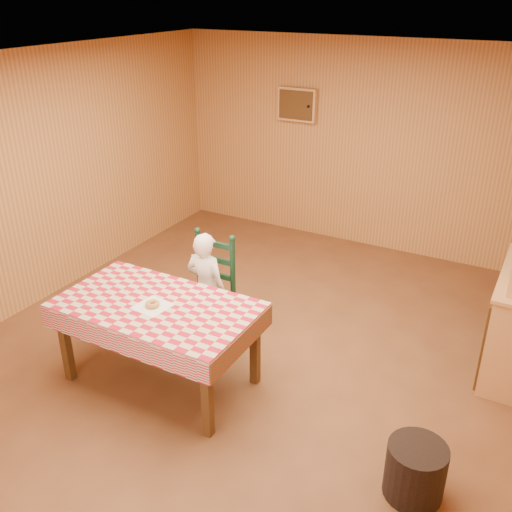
{
  "coord_description": "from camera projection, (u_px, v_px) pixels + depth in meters",
  "views": [
    {
      "loc": [
        2.2,
        -3.81,
        3.13
      ],
      "look_at": [
        0.0,
        0.2,
        0.95
      ],
      "focal_mm": 40.0,
      "sensor_mm": 36.0,
      "label": 1
    }
  ],
  "objects": [
    {
      "name": "seated_child",
      "position": [
        206.0,
        288.0,
        5.33
      ],
      "size": [
        0.41,
        0.27,
        1.12
      ],
      "primitive_type": "imported",
      "rotation": [
        0.0,
        0.0,
        3.14
      ],
      "color": "white",
      "rests_on": "ground"
    },
    {
      "name": "donut",
      "position": [
        152.0,
        304.0,
        4.62
      ],
      "size": [
        0.12,
        0.12,
        0.04
      ],
      "primitive_type": "torus",
      "rotation": [
        0.0,
        0.0,
        0.03
      ],
      "color": "#B78941",
      "rests_on": "napkin"
    },
    {
      "name": "ladder_chair",
      "position": [
        210.0,
        291.0,
        5.4
      ],
      "size": [
        0.44,
        0.4,
        1.08
      ],
      "color": "black",
      "rests_on": "ground"
    },
    {
      "name": "ground",
      "position": [
        246.0,
        356.0,
        5.32
      ],
      "size": [
        6.0,
        6.0,
        0.0
      ],
      "primitive_type": "plane",
      "color": "brown",
      "rests_on": "ground"
    },
    {
      "name": "dining_table",
      "position": [
        157.0,
        312.0,
        4.7
      ],
      "size": [
        1.66,
        0.96,
        0.77
      ],
      "color": "#4F3115",
      "rests_on": "ground"
    },
    {
      "name": "storage_bin",
      "position": [
        415.0,
        471.0,
        3.8
      ],
      "size": [
        0.48,
        0.48,
        0.4
      ],
      "primitive_type": "cylinder",
      "rotation": [
        0.0,
        0.0,
        -0.22
      ],
      "color": "black",
      "rests_on": "ground"
    },
    {
      "name": "cabin_walls",
      "position": [
        274.0,
        151.0,
        4.96
      ],
      "size": [
        5.1,
        6.05,
        2.65
      ],
      "color": "#BE8244",
      "rests_on": "ground"
    },
    {
      "name": "napkin",
      "position": [
        153.0,
        306.0,
        4.63
      ],
      "size": [
        0.29,
        0.29,
        0.0
      ],
      "primitive_type": "cube",
      "rotation": [
        0.0,
        0.0,
        -0.11
      ],
      "color": "white",
      "rests_on": "dining_table"
    }
  ]
}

